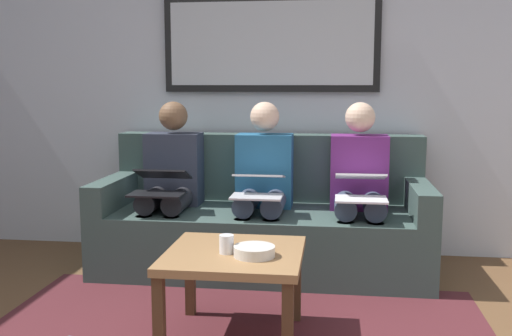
% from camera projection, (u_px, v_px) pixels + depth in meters
% --- Properties ---
extents(wall_rear, '(6.00, 0.12, 2.60)m').
position_uv_depth(wall_rear, '(272.00, 78.00, 4.41)').
color(wall_rear, '#B7BCC6').
rests_on(wall_rear, ground_plane).
extents(couch, '(2.20, 0.90, 0.90)m').
position_uv_depth(couch, '(264.00, 222.00, 4.08)').
color(couch, '#384C47').
rests_on(couch, ground_plane).
extents(framed_mirror, '(1.58, 0.05, 0.70)m').
position_uv_depth(framed_mirror, '(271.00, 44.00, 4.28)').
color(framed_mirror, black).
extents(coffee_table, '(0.66, 0.66, 0.46)m').
position_uv_depth(coffee_table, '(233.00, 264.00, 2.87)').
color(coffee_table, olive).
rests_on(coffee_table, ground_plane).
extents(cup, '(0.07, 0.07, 0.09)m').
position_uv_depth(cup, '(227.00, 244.00, 2.82)').
color(cup, silver).
rests_on(cup, coffee_table).
extents(bowl, '(0.20, 0.20, 0.05)m').
position_uv_depth(bowl, '(254.00, 251.00, 2.77)').
color(bowl, beige).
rests_on(bowl, coffee_table).
extents(person_left, '(0.38, 0.58, 1.14)m').
position_uv_depth(person_left, '(359.00, 184.00, 3.88)').
color(person_left, '#66236B').
rests_on(person_left, couch).
extents(laptop_white, '(0.31, 0.37, 0.16)m').
position_uv_depth(laptop_white, '(361.00, 186.00, 3.64)').
color(laptop_white, white).
extents(person_middle, '(0.38, 0.58, 1.14)m').
position_uv_depth(person_middle, '(263.00, 182.00, 3.97)').
color(person_middle, '#235B84').
rests_on(person_middle, couch).
extents(laptop_silver, '(0.32, 0.34, 0.14)m').
position_uv_depth(laptop_silver, '(258.00, 185.00, 3.72)').
color(laptop_silver, silver).
extents(person_right, '(0.38, 0.58, 1.14)m').
position_uv_depth(person_right, '(171.00, 179.00, 4.05)').
color(person_right, '#2D3342').
rests_on(person_right, couch).
extents(laptop_black, '(0.35, 0.36, 0.16)m').
position_uv_depth(laptop_black, '(160.00, 183.00, 3.81)').
color(laptop_black, black).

